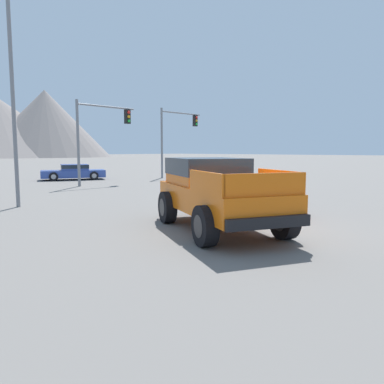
% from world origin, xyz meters
% --- Properties ---
extents(ground_plane, '(320.00, 320.00, 0.00)m').
position_xyz_m(ground_plane, '(0.00, 0.00, 0.00)').
color(ground_plane, slate).
extents(orange_pickup_truck, '(3.98, 5.27, 1.88)m').
position_xyz_m(orange_pickup_truck, '(-0.12, 0.62, 1.07)').
color(orange_pickup_truck, orange).
rests_on(orange_pickup_truck, ground_plane).
extents(red_convertible_car, '(3.80, 4.24, 1.02)m').
position_xyz_m(red_convertible_car, '(3.02, 1.34, 0.40)').
color(red_convertible_car, red).
rests_on(red_convertible_car, ground_plane).
extents(parked_car_blue, '(4.69, 3.49, 1.10)m').
position_xyz_m(parked_car_blue, '(6.08, 18.70, 0.57)').
color(parked_car_blue, '#334C9E').
rests_on(parked_car_blue, ground_plane).
extents(traffic_light_main, '(4.36, 0.38, 5.27)m').
position_xyz_m(traffic_light_main, '(13.29, 15.27, 3.73)').
color(traffic_light_main, slate).
rests_on(traffic_light_main, ground_plane).
extents(traffic_light_crosswalk, '(4.17, 0.38, 5.00)m').
position_xyz_m(traffic_light_crosswalk, '(5.37, 13.91, 3.54)').
color(traffic_light_crosswalk, slate).
rests_on(traffic_light_crosswalk, ground_plane).
extents(street_lamp_post, '(0.90, 0.24, 8.42)m').
position_xyz_m(street_lamp_post, '(-2.14, 8.43, 5.00)').
color(street_lamp_post, slate).
rests_on(street_lamp_post, ground_plane).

